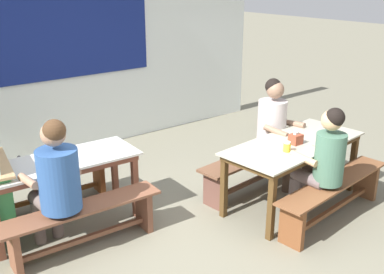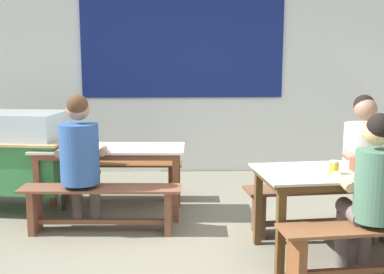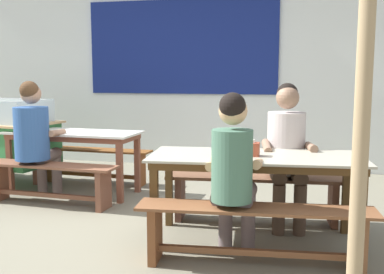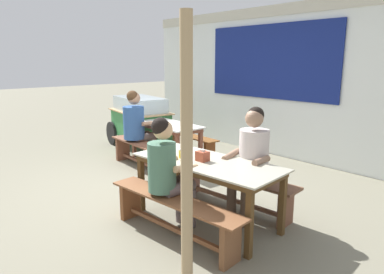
{
  "view_description": "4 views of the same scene",
  "coord_description": "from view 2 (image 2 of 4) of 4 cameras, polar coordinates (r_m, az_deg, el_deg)",
  "views": [
    {
      "loc": [
        -2.37,
        -3.06,
        2.44
      ],
      "look_at": [
        0.42,
        0.53,
        0.8
      ],
      "focal_mm": 42.44,
      "sensor_mm": 36.0,
      "label": 1
    },
    {
      "loc": [
        -0.22,
        -3.76,
        1.61
      ],
      "look_at": [
        -0.04,
        0.78,
        0.85
      ],
      "focal_mm": 43.24,
      "sensor_mm": 36.0,
      "label": 2
    },
    {
      "loc": [
        1.67,
        -3.84,
        1.38
      ],
      "look_at": [
        0.55,
        0.83,
        0.72
      ],
      "focal_mm": 43.28,
      "sensor_mm": 36.0,
      "label": 3
    },
    {
      "loc": [
        3.98,
        -2.71,
        1.82
      ],
      "look_at": [
        0.08,
        0.75,
        0.66
      ],
      "focal_mm": 32.79,
      "sensor_mm": 36.0,
      "label": 4
    }
  ],
  "objects": [
    {
      "name": "dining_table_far",
      "position": [
        4.86,
        -10.07,
        -2.19
      ],
      "size": [
        1.56,
        0.67,
        0.72
      ],
      "color": "silver",
      "rests_on": "ground_plane"
    },
    {
      "name": "person_right_near_table",
      "position": [
        4.56,
        20.56,
        -2.21
      ],
      "size": [
        0.5,
        0.55,
        1.3
      ],
      "color": "#4D3A2C",
      "rests_on": "ground_plane"
    },
    {
      "name": "bench_near_back",
      "position": [
        4.59,
        16.87,
        -7.51
      ],
      "size": [
        1.68,
        0.47,
        0.44
      ],
      "color": "brown",
      "rests_on": "ground_plane"
    },
    {
      "name": "ground_plane",
      "position": [
        4.09,
        1.03,
        -13.71
      ],
      "size": [
        40.0,
        40.0,
        0.0
      ],
      "primitive_type": "plane",
      "color": "slate"
    },
    {
      "name": "backdrop_wall",
      "position": [
        6.69,
        -0.4,
        8.21
      ],
      "size": [
        6.79,
        0.23,
        2.78
      ],
      "color": "white",
      "rests_on": "ground_plane"
    },
    {
      "name": "bench_far_front",
      "position": [
        4.46,
        -11.14,
        -7.92
      ],
      "size": [
        1.51,
        0.37,
        0.44
      ],
      "color": "brown",
      "rests_on": "ground_plane"
    },
    {
      "name": "person_left_back_turned",
      "position": [
        4.45,
        -13.6,
        -2.08
      ],
      "size": [
        0.49,
        0.59,
        1.31
      ],
      "color": "#695A55",
      "rests_on": "ground_plane"
    },
    {
      "name": "food_cart",
      "position": [
        5.39,
        -22.28,
        -1.74
      ],
      "size": [
        1.89,
        1.06,
        1.06
      ],
      "color": "#358545",
      "rests_on": "ground_plane"
    },
    {
      "name": "bench_far_back",
      "position": [
        5.44,
        -8.99,
        -4.78
      ],
      "size": [
        1.47,
        0.33,
        0.44
      ],
      "color": "brown",
      "rests_on": "ground_plane"
    },
    {
      "name": "tissue_box",
      "position": [
        3.98,
        19.96,
        -3.16
      ],
      "size": [
        0.13,
        0.11,
        0.13
      ],
      "color": "#9B412B",
      "rests_on": "dining_table_near"
    },
    {
      "name": "person_near_front",
      "position": [
        3.59,
        21.21,
        -5.77
      ],
      "size": [
        0.41,
        0.52,
        1.25
      ],
      "color": "#6B5C5C",
      "rests_on": "ground_plane"
    },
    {
      "name": "condiment_jar",
      "position": [
        3.81,
        17.09,
        -3.6
      ],
      "size": [
        0.08,
        0.08,
        0.11
      ],
      "color": "yellow",
      "rests_on": "dining_table_near"
    },
    {
      "name": "dining_table_near",
      "position": [
        4.05,
        20.12,
        -4.81
      ],
      "size": [
        1.78,
        0.89,
        0.72
      ],
      "color": "#B5B19B",
      "rests_on": "ground_plane"
    }
  ]
}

